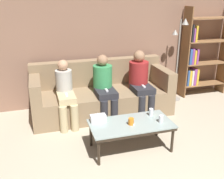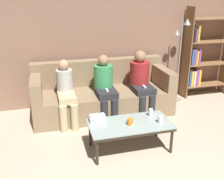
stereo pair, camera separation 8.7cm
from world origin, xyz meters
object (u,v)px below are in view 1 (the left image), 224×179
object	(u,v)px
cup_near_left	(131,121)
standing_lamp	(179,52)
couch	(101,95)
seated_person_mid_right	(140,80)
cup_far_center	(161,119)
seated_person_left_end	(65,92)
cup_near_right	(151,112)
bookshelf	(199,56)
coffee_table	(131,126)
tissue_box	(98,118)
seated_person_mid_left	(104,85)
game_remote	(131,122)

from	to	relation	value
cup_near_left	standing_lamp	world-z (taller)	standing_lamp
couch	seated_person_mid_right	size ratio (longest dim) A/B	2.16
cup_far_center	seated_person_left_end	world-z (taller)	seated_person_left_end
cup_near_right	bookshelf	xyz separation A→B (m)	(1.78, 1.51, 0.39)
coffee_table	cup_far_center	xyz separation A→B (m)	(0.41, -0.09, 0.09)
tissue_box	seated_person_mid_left	world-z (taller)	seated_person_mid_left
tissue_box	seated_person_mid_left	size ratio (longest dim) A/B	0.19
game_remote	seated_person_mid_left	bearing A→B (deg)	94.69
cup_near_right	tissue_box	bearing A→B (deg)	177.67
game_remote	bookshelf	bearing A→B (deg)	37.64
cup_far_center	seated_person_mid_right	xyz separation A→B (m)	(0.18, 1.23, 0.17)
cup_near_left	bookshelf	world-z (taller)	bookshelf
cup_far_center	bookshelf	distance (m)	2.49
standing_lamp	seated_person_mid_right	world-z (taller)	standing_lamp
coffee_table	seated_person_mid_left	distance (m)	1.16
cup_near_right	seated_person_mid_left	distance (m)	1.09
bookshelf	cup_far_center	bearing A→B (deg)	-134.76
game_remote	seated_person_mid_left	xyz separation A→B (m)	(-0.09, 1.13, 0.19)
couch	coffee_table	size ratio (longest dim) A/B	2.16
cup_near_left	game_remote	bearing A→B (deg)	66.98
cup_near_right	game_remote	size ratio (longest dim) A/B	0.73
coffee_table	game_remote	distance (m)	0.05
cup_near_right	game_remote	world-z (taller)	cup_near_right
cup_far_center	bookshelf	bearing A→B (deg)	45.24
tissue_box	seated_person_mid_right	size ratio (longest dim) A/B	0.19
cup_near_left	seated_person_left_end	xyz separation A→B (m)	(-0.76, 1.13, 0.11)
couch	cup_far_center	xyz separation A→B (m)	(0.51, -1.44, 0.13)
cup_near_right	game_remote	distance (m)	0.40
game_remote	bookshelf	world-z (taller)	bookshelf
cup_far_center	game_remote	world-z (taller)	cup_far_center
seated_person_left_end	standing_lamp	bearing A→B (deg)	10.30
couch	seated_person_mid_left	xyz separation A→B (m)	(0.00, -0.22, 0.27)
seated_person_left_end	seated_person_mid_right	world-z (taller)	seated_person_mid_right
cup_far_center	seated_person_mid_left	xyz separation A→B (m)	(-0.51, 1.22, 0.14)
tissue_box	seated_person_left_end	world-z (taller)	seated_person_left_end
couch	cup_near_left	size ratio (longest dim) A/B	25.51
cup_near_left	seated_person_mid_right	xyz separation A→B (m)	(0.61, 1.18, 0.17)
standing_lamp	seated_person_left_end	distance (m)	2.42
seated_person_mid_left	bookshelf	bearing A→B (deg)	13.26
seated_person_mid_left	couch	bearing A→B (deg)	90.00
tissue_box	couch	bearing A→B (deg)	73.68
bookshelf	standing_lamp	bearing A→B (deg)	-166.40
tissue_box	game_remote	world-z (taller)	tissue_box
seated_person_mid_left	cup_far_center	bearing A→B (deg)	-67.40
cup_near_left	bookshelf	size ratio (longest dim) A/B	0.05
cup_near_left	bookshelf	xyz separation A→B (m)	(2.16, 1.70, 0.39)
couch	seated_person_left_end	world-z (taller)	seated_person_left_end
coffee_table	cup_near_left	xyz separation A→B (m)	(-0.02, -0.04, 0.09)
game_remote	bookshelf	size ratio (longest dim) A/B	0.08
coffee_table	standing_lamp	xyz separation A→B (m)	(1.56, 1.51, 0.65)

